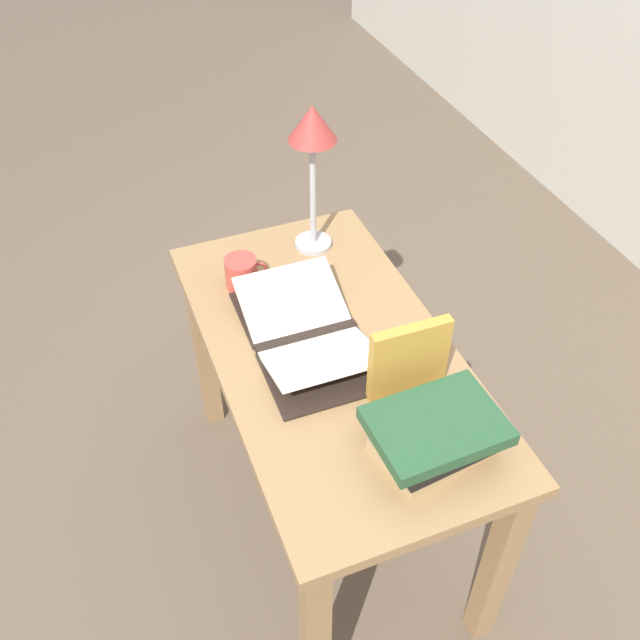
# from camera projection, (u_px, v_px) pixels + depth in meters

# --- Properties ---
(ground_plane) EXTENTS (12.00, 12.00, 0.00)m
(ground_plane) POSITION_uv_depth(u_px,v_px,m) (329.00, 508.00, 2.36)
(ground_plane) COLOR brown
(reading_desk) EXTENTS (1.14, 0.60, 0.75)m
(reading_desk) POSITION_uv_depth(u_px,v_px,m) (332.00, 382.00, 1.94)
(reading_desk) COLOR #937047
(reading_desk) RESTS_ON ground_plane
(open_book) EXTENTS (0.49, 0.29, 0.08)m
(open_book) POSITION_uv_depth(u_px,v_px,m) (306.00, 333.00, 1.86)
(open_book) COLOR black
(open_book) RESTS_ON reading_desk
(book_stack_tall) EXTENTS (0.22, 0.30, 0.10)m
(book_stack_tall) POSITION_uv_depth(u_px,v_px,m) (435.00, 434.00, 1.58)
(book_stack_tall) COLOR tan
(book_stack_tall) RESTS_ON reading_desk
(book_standing_upright) EXTENTS (0.03, 0.20, 0.21)m
(book_standing_upright) POSITION_uv_depth(u_px,v_px,m) (409.00, 360.00, 1.68)
(book_standing_upright) COLOR #BC8933
(book_standing_upright) RESTS_ON reading_desk
(reading_lamp) EXTENTS (0.14, 0.14, 0.46)m
(reading_lamp) POSITION_uv_depth(u_px,v_px,m) (312.00, 139.00, 1.93)
(reading_lamp) COLOR #ADADB2
(reading_lamp) RESTS_ON reading_desk
(coffee_mug) EXTENTS (0.09, 0.12, 0.09)m
(coffee_mug) POSITION_uv_depth(u_px,v_px,m) (242.00, 273.00, 2.01)
(coffee_mug) COLOR #B74238
(coffee_mug) RESTS_ON reading_desk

